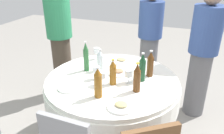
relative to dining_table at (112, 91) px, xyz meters
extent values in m
cylinder|color=white|center=(0.00, 0.00, 0.13)|extent=(1.34, 1.34, 0.04)
cylinder|color=white|center=(0.00, 0.00, 0.00)|extent=(1.37, 1.37, 0.22)
cylinder|color=slate|center=(0.00, 0.00, -0.35)|extent=(0.14, 0.14, 0.48)
cylinder|color=#194728|center=(-0.29, -0.07, 0.26)|extent=(0.07, 0.07, 0.21)
cone|color=#194728|center=(-0.29, -0.07, 0.40)|extent=(0.06, 0.06, 0.07)
cylinder|color=silver|center=(-0.29, -0.07, 0.44)|extent=(0.03, 0.03, 0.01)
cylinder|color=#8C5619|center=(-0.01, 0.36, 0.26)|extent=(0.07, 0.07, 0.22)
cone|color=#8C5619|center=(-0.01, 0.36, 0.39)|extent=(0.06, 0.06, 0.06)
cylinder|color=silver|center=(-0.01, 0.36, 0.43)|extent=(0.03, 0.03, 0.01)
cylinder|color=#2D6B38|center=(0.32, -0.08, 0.27)|extent=(0.06, 0.06, 0.24)
cone|color=#2D6B38|center=(0.32, -0.08, 0.43)|extent=(0.05, 0.05, 0.08)
cylinder|color=silver|center=(0.32, -0.08, 0.47)|extent=(0.02, 0.02, 0.01)
cylinder|color=#593314|center=(-0.29, 0.15, 0.25)|extent=(0.07, 0.07, 0.20)
cone|color=#593314|center=(-0.29, 0.15, 0.39)|extent=(0.06, 0.06, 0.07)
cylinder|color=gold|center=(-0.29, 0.15, 0.43)|extent=(0.03, 0.03, 0.01)
cylinder|color=#8C5619|center=(-0.05, 0.10, 0.24)|extent=(0.07, 0.07, 0.19)
cone|color=#8C5619|center=(-0.05, 0.10, 0.37)|extent=(0.06, 0.06, 0.06)
cylinder|color=gold|center=(-0.05, 0.10, 0.40)|extent=(0.03, 0.03, 0.01)
cylinder|color=silver|center=(0.19, -0.14, 0.24)|extent=(0.07, 0.07, 0.17)
cone|color=silver|center=(0.19, -0.14, 0.35)|extent=(0.06, 0.06, 0.06)
cylinder|color=silver|center=(0.19, -0.14, 0.38)|extent=(0.03, 0.03, 0.01)
cylinder|color=#593314|center=(-0.34, -0.20, 0.25)|extent=(0.07, 0.07, 0.20)
cone|color=#593314|center=(-0.34, -0.20, 0.38)|extent=(0.06, 0.06, 0.07)
cylinder|color=silver|center=(-0.34, -0.20, 0.42)|extent=(0.03, 0.03, 0.01)
cylinder|color=white|center=(0.35, -0.41, 0.15)|extent=(0.06, 0.06, 0.00)
cylinder|color=white|center=(0.35, -0.41, 0.19)|extent=(0.01, 0.01, 0.07)
cylinder|color=white|center=(0.35, -0.41, 0.26)|extent=(0.07, 0.07, 0.06)
cylinder|color=white|center=(0.14, 0.06, 0.15)|extent=(0.06, 0.06, 0.00)
cylinder|color=white|center=(0.14, 0.06, 0.19)|extent=(0.01, 0.01, 0.07)
cylinder|color=white|center=(0.14, 0.06, 0.25)|extent=(0.07, 0.07, 0.06)
cylinder|color=white|center=(0.05, 0.15, 0.15)|extent=(0.06, 0.06, 0.00)
cylinder|color=white|center=(0.05, 0.15, 0.18)|extent=(0.01, 0.01, 0.06)
cylinder|color=white|center=(0.05, 0.15, 0.25)|extent=(0.08, 0.08, 0.06)
cylinder|color=white|center=(-0.18, 0.02, 0.15)|extent=(0.06, 0.06, 0.00)
cylinder|color=white|center=(-0.18, 0.02, 0.18)|extent=(0.01, 0.01, 0.06)
cylinder|color=white|center=(-0.18, 0.02, 0.25)|extent=(0.08, 0.08, 0.07)
cylinder|color=maroon|center=(-0.18, 0.02, 0.23)|extent=(0.06, 0.06, 0.03)
cylinder|color=white|center=(-0.25, 0.44, 0.16)|extent=(0.23, 0.23, 0.02)
ellipsoid|color=tan|center=(-0.25, 0.44, 0.17)|extent=(0.11, 0.09, 0.02)
cylinder|color=white|center=(0.05, -0.44, 0.16)|extent=(0.25, 0.25, 0.02)
ellipsoid|color=tan|center=(0.05, -0.44, 0.17)|extent=(0.11, 0.10, 0.02)
cylinder|color=white|center=(0.31, 0.32, 0.16)|extent=(0.22, 0.22, 0.02)
cylinder|color=white|center=(-0.02, -0.14, 0.16)|extent=(0.24, 0.24, 0.02)
ellipsoid|color=tan|center=(-0.02, -0.14, 0.17)|extent=(0.11, 0.10, 0.02)
cube|color=silver|center=(0.38, -0.22, 0.15)|extent=(0.16, 0.10, 0.00)
cylinder|color=slate|center=(-0.83, -0.82, -0.17)|extent=(0.26, 0.26, 0.84)
cylinder|color=#334C8C|center=(-0.83, -0.82, 0.52)|extent=(0.34, 0.34, 0.54)
cylinder|color=#4C3F33|center=(1.00, -0.63, -0.15)|extent=(0.26, 0.26, 0.88)
cylinder|color=#2D8C59|center=(1.00, -0.63, 0.58)|extent=(0.34, 0.34, 0.57)
cylinder|color=slate|center=(-0.11, -1.24, -0.18)|extent=(0.26, 0.26, 0.83)
cylinder|color=#334C8C|center=(-0.11, -1.24, 0.48)|extent=(0.34, 0.34, 0.50)
camera|label=1|loc=(-0.73, 1.91, 1.23)|focal=36.75mm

